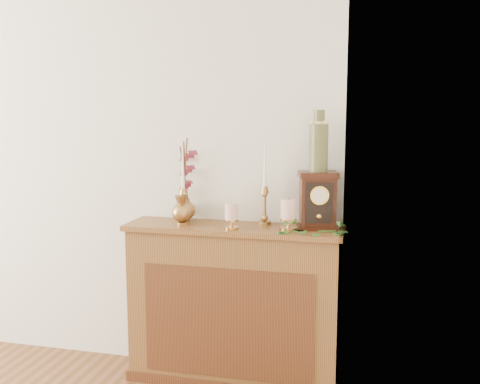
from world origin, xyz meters
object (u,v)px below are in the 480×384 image
(candlestick_center, at_px, (265,199))
(mantel_clock, at_px, (318,201))
(ginger_jar, at_px, (187,183))
(ceramic_vase, at_px, (319,144))
(candlestick_left, at_px, (183,200))
(bud_vase, at_px, (181,211))

(candlestick_center, bearing_deg, mantel_clock, -7.96)
(ginger_jar, xyz_separation_m, ceramic_vase, (0.78, -0.07, 0.24))
(ginger_jar, distance_m, mantel_clock, 0.78)
(candlestick_center, xyz_separation_m, ceramic_vase, (0.30, -0.04, 0.32))
(candlestick_center, distance_m, ceramic_vase, 0.44)
(candlestick_left, xyz_separation_m, candlestick_center, (0.45, 0.12, 0.01))
(candlestick_center, relative_size, bud_vase, 2.61)
(mantel_clock, bearing_deg, bud_vase, 173.22)
(candlestick_center, bearing_deg, ceramic_vase, -7.46)
(mantel_clock, height_order, ceramic_vase, ceramic_vase)
(candlestick_center, relative_size, mantel_clock, 1.42)
(ginger_jar, height_order, ceramic_vase, ceramic_vase)
(mantel_clock, xyz_separation_m, ceramic_vase, (-0.00, 0.00, 0.31))
(bud_vase, xyz_separation_m, ginger_jar, (-0.02, 0.17, 0.14))
(mantel_clock, bearing_deg, candlestick_left, 171.90)
(ginger_jar, bearing_deg, bud_vase, -82.23)
(candlestick_left, distance_m, mantel_clock, 0.75)
(candlestick_center, height_order, ceramic_vase, ceramic_vase)
(ginger_jar, distance_m, ceramic_vase, 0.82)
(candlestick_left, height_order, mantel_clock, candlestick_left)
(ceramic_vase, bearing_deg, bud_vase, -172.24)
(bud_vase, distance_m, mantel_clock, 0.76)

